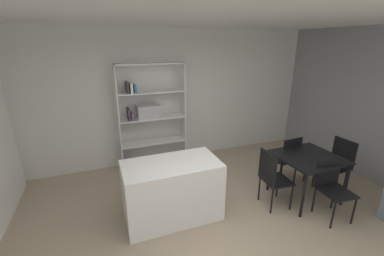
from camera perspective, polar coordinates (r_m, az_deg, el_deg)
The scene contains 10 objects.
ground_plane at distance 3.74m, azimuth 5.74°, elevation -23.48°, with size 9.52×9.52×0.00m, color tan.
ceiling_slab at distance 2.80m, azimuth 7.83°, elevation 25.67°, with size 6.92×5.42×0.06m.
back_partition at distance 5.40m, azimuth -6.58°, elevation 6.91°, with size 6.92×0.06×2.82m, color silver.
kitchen_island at distance 3.83m, azimuth -4.58°, elevation -13.96°, with size 1.39×0.75×0.89m, color white.
open_bookshelf at distance 5.11m, azimuth -9.91°, elevation 2.58°, with size 1.33×0.36×2.16m.
dining_table at distance 4.54m, azimuth 24.96°, elevation -6.81°, with size 0.96×0.92×0.77m.
dining_chair_island_side at distance 4.16m, azimuth 17.72°, elevation -10.22°, with size 0.44×0.47×0.95m.
dining_chair_window_side at distance 5.10m, azimuth 30.36°, elevation -6.49°, with size 0.46×0.44×0.95m.
dining_chair_far at distance 4.91m, azimuth 20.85°, elevation -6.04°, with size 0.45×0.44×0.93m.
dining_chair_near at distance 4.34m, azimuth 29.29°, elevation -11.11°, with size 0.46×0.49×0.87m.
Camera 1 is at (-1.31, -2.45, 2.51)m, focal length 23.36 mm.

